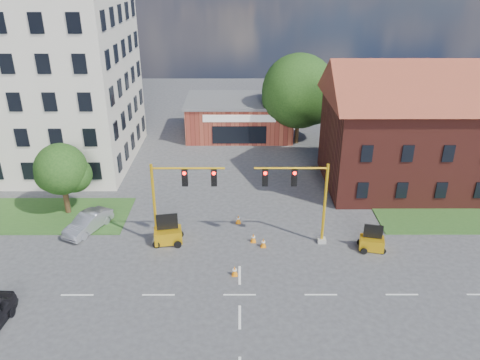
{
  "coord_description": "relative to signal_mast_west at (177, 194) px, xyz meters",
  "views": [
    {
      "loc": [
        -0.03,
        -23.12,
        18.47
      ],
      "look_at": [
        0.04,
        10.0,
        3.17
      ],
      "focal_mm": 35.0,
      "sensor_mm": 36.0,
      "label": 1
    }
  ],
  "objects": [
    {
      "name": "cone_c",
      "position": [
        5.36,
        0.05,
        -3.58
      ],
      "size": [
        0.4,
        0.4,
        0.7
      ],
      "color": "orange",
      "rests_on": "ground"
    },
    {
      "name": "trailer_east",
      "position": [
        13.72,
        -0.96,
        -3.32
      ],
      "size": [
        1.88,
        1.46,
        1.91
      ],
      "rotation": [
        0.0,
        0.0,
        -0.22
      ],
      "color": "#EEB114",
      "rests_on": "ground"
    },
    {
      "name": "office_block",
      "position": [
        -15.64,
        15.91,
        6.39
      ],
      "size": [
        18.4,
        15.4,
        20.6
      ],
      "color": "beige",
      "rests_on": "ground"
    },
    {
      "name": "cone_a",
      "position": [
        4.03,
        -4.0,
        -3.58
      ],
      "size": [
        0.4,
        0.4,
        0.7
      ],
      "color": "orange",
      "rests_on": "ground"
    },
    {
      "name": "townhouse_row",
      "position": [
        22.36,
        10.0,
        2.01
      ],
      "size": [
        21.0,
        11.0,
        11.5
      ],
      "color": "#541F19",
      "rests_on": "ground"
    },
    {
      "name": "brick_shop",
      "position": [
        4.36,
        23.99,
        -1.76
      ],
      "size": [
        12.4,
        8.4,
        4.3
      ],
      "color": "maroon",
      "rests_on": "ground"
    },
    {
      "name": "signal_mast_east",
      "position": [
        8.71,
        0.0,
        0.0
      ],
      "size": [
        5.3,
        0.6,
        6.2
      ],
      "color": "#999893",
      "rests_on": "ground"
    },
    {
      "name": "pickup_white",
      "position": [
        16.89,
        8.96,
        -3.17
      ],
      "size": [
        5.5,
        2.66,
        1.51
      ],
      "primitive_type": "imported",
      "rotation": [
        0.0,
        0.0,
        1.6
      ],
      "color": "silver",
      "rests_on": "ground"
    },
    {
      "name": "tree_nw_front",
      "position": [
        -9.44,
        4.58,
        -0.19
      ],
      "size": [
        4.3,
        4.09,
        5.95
      ],
      "color": "#372214",
      "rests_on": "ground"
    },
    {
      "name": "lane_markings",
      "position": [
        4.36,
        -9.0,
        -3.91
      ],
      "size": [
        60.0,
        36.0,
        0.01
      ],
      "primitive_type": null,
      "color": "white",
      "rests_on": "ground"
    },
    {
      "name": "cone_d",
      "position": [
        6.06,
        -0.61,
        -3.58
      ],
      "size": [
        0.4,
        0.4,
        0.7
      ],
      "color": "orange",
      "rests_on": "ground"
    },
    {
      "name": "cone_b",
      "position": [
        4.26,
        2.8,
        -3.58
      ],
      "size": [
        0.4,
        0.4,
        0.7
      ],
      "color": "orange",
      "rests_on": "ground"
    },
    {
      "name": "ground",
      "position": [
        4.36,
        -6.0,
        -3.92
      ],
      "size": [
        120.0,
        120.0,
        0.0
      ],
      "primitive_type": "plane",
      "color": "#3E3D40",
      "rests_on": "ground"
    },
    {
      "name": "trailer_west",
      "position": [
        -0.83,
        -0.03,
        -3.22
      ],
      "size": [
        2.17,
        1.63,
        2.24
      ],
      "rotation": [
        0.0,
        0.0,
        0.17
      ],
      "color": "#EEB114",
      "rests_on": "ground"
    },
    {
      "name": "sedan_silver_front",
      "position": [
        -7.13,
        1.68,
        -3.22
      ],
      "size": [
        3.15,
        4.49,
        1.4
      ],
      "primitive_type": "imported",
      "rotation": [
        0.0,
        0.0,
        -0.44
      ],
      "color": "#A2A4AA",
      "rests_on": "ground"
    },
    {
      "name": "signal_mast_west",
      "position": [
        0.0,
        0.0,
        0.0
      ],
      "size": [
        5.3,
        0.6,
        6.2
      ],
      "color": "#999893",
      "rests_on": "ground"
    },
    {
      "name": "tree_large",
      "position": [
        11.27,
        21.08,
        1.8
      ],
      "size": [
        8.51,
        8.1,
        10.02
      ],
      "color": "#372214",
      "rests_on": "ground"
    },
    {
      "name": "grass_verge_ne",
      "position": [
        22.36,
        3.0,
        -3.88
      ],
      "size": [
        14.0,
        4.0,
        0.08
      ],
      "primitive_type": "cube",
      "color": "#29521E",
      "rests_on": "ground"
    }
  ]
}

